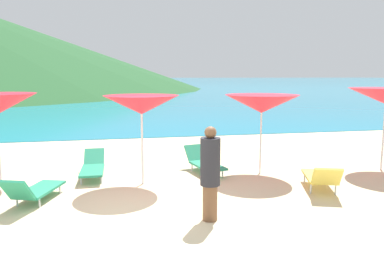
# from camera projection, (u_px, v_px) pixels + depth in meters

# --- Properties ---
(ground_plane) EXTENTS (50.00, 100.00, 0.30)m
(ground_plane) POSITION_uv_depth(u_px,v_px,m) (126.00, 135.00, 16.35)
(ground_plane) COLOR beige
(ocean_water) EXTENTS (650.00, 440.00, 0.02)m
(ocean_water) POSITION_uv_depth(u_px,v_px,m) (118.00, 80.00, 227.92)
(ocean_water) COLOR teal
(ocean_water) RESTS_ON ground_plane
(umbrella_4) EXTENTS (1.73, 1.73, 2.06)m
(umbrella_4) POSITION_uv_depth(u_px,v_px,m) (141.00, 105.00, 8.22)
(umbrella_4) COLOR silver
(umbrella_4) RESTS_ON ground_plane
(umbrella_5) EXTENTS (1.93, 1.93, 2.03)m
(umbrella_5) POSITION_uv_depth(u_px,v_px,m) (262.00, 104.00, 9.16)
(umbrella_5) COLOR silver
(umbrella_5) RESTS_ON ground_plane
(lounge_chair_0) EXTENTS (1.02, 1.55, 0.67)m
(lounge_chair_0) POSITION_uv_depth(u_px,v_px,m) (321.00, 177.00, 7.93)
(lounge_chair_0) COLOR #D8BF4C
(lounge_chair_0) RESTS_ON ground_plane
(lounge_chair_2) EXTENTS (0.99, 1.64, 0.67)m
(lounge_chair_2) POSITION_uv_depth(u_px,v_px,m) (34.00, 190.00, 7.16)
(lounge_chair_2) COLOR #268C66
(lounge_chair_2) RESTS_ON ground_plane
(lounge_chair_4) EXTENTS (0.87, 1.58, 0.62)m
(lounge_chair_4) POSITION_uv_depth(u_px,v_px,m) (204.00, 162.00, 9.46)
(lounge_chair_4) COLOR #268C66
(lounge_chair_4) RESTS_ON ground_plane
(lounge_chair_6) EXTENTS (0.54, 1.59, 0.58)m
(lounge_chair_6) POSITION_uv_depth(u_px,v_px,m) (93.00, 166.00, 9.01)
(lounge_chair_6) COLOR #268C66
(lounge_chair_6) RESTS_ON ground_plane
(beachgoer_3) EXTENTS (0.34, 0.34, 1.65)m
(beachgoer_3) POSITION_uv_depth(u_px,v_px,m) (210.00, 172.00, 6.24)
(beachgoer_3) COLOR brown
(beachgoer_3) RESTS_ON ground_plane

